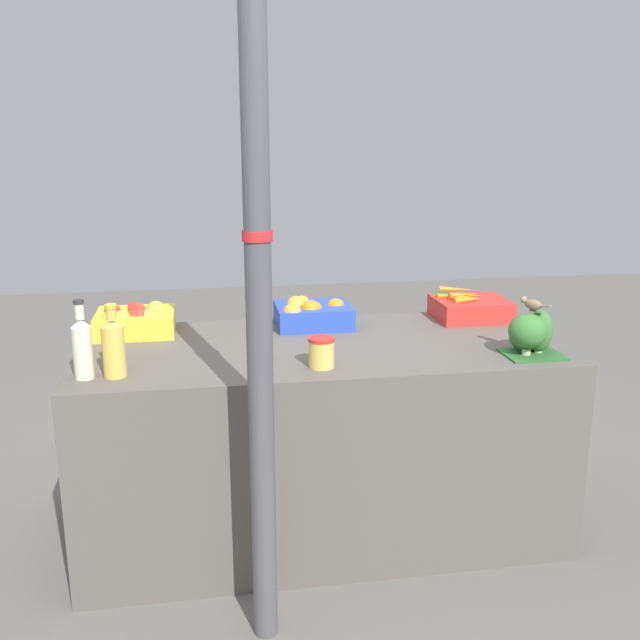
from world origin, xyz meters
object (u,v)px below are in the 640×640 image
Objects in this scene: support_pole at (257,240)px; juice_bottle_cloudy at (82,346)px; pickle_jar at (322,352)px; carrot_crate at (470,308)px; orange_crate at (312,314)px; sparrow_bird at (532,304)px; broccoli_pile at (532,333)px; juice_bottle_golden at (114,347)px; apple_crate at (136,320)px.

juice_bottle_cloudy is (-0.58, 0.38, -0.41)m from support_pole.
pickle_jar is at bearing -1.22° from juice_bottle_cloudy.
carrot_crate reaches higher than pickle_jar.
sparrow_bird is at bearing -36.84° from orange_crate.
support_pole is 8.21× the size of carrot_crate.
broccoli_pile is at bearing 0.14° from juice_bottle_cloudy.
support_pole reaches higher than broccoli_pile.
pickle_jar is (-0.79, -0.58, 0.01)m from carrot_crate.
juice_bottle_golden is at bearing -0.00° from juice_bottle_cloudy.
orange_crate and carrot_crate have the same top height.
broccoli_pile is 1.66m from juice_bottle_cloudy.
sparrow_bird is at bearing -0.28° from juice_bottle_cloudy.
juice_bottle_cloudy reaches higher than juice_bottle_golden.
support_pole is 8.21× the size of orange_crate.
juice_bottle_cloudy is 1.08× the size of juice_bottle_golden.
sparrow_bird is at bearing -136.87° from broccoli_pile.
orange_crate is 0.95m from sparrow_bird.
support_pole is 12.16× the size of broccoli_pile.
broccoli_pile is (1.07, 0.38, -0.44)m from support_pole.
support_pole reaches higher than apple_crate.
juice_bottle_golden is at bearing -144.61° from orange_crate.
juice_bottle_cloudy is 2.51× the size of pickle_jar.
apple_crate is at bearing 115.57° from support_pole.
carrot_crate is 2.91× the size of pickle_jar.
support_pole is at bearing -124.84° from pickle_jar.
orange_crate is at bearing 35.39° from juice_bottle_golden.
sparrow_bird is at bearing 19.33° from support_pole.
support_pole is at bearing -108.11° from orange_crate.
apple_crate is (-0.45, 0.94, -0.47)m from support_pole.
broccoli_pile is 0.82m from pickle_jar.
broccoli_pile is 0.78× the size of juice_bottle_cloudy.
apple_crate is 0.76m from orange_crate.
carrot_crate is (0.74, 0.01, -0.01)m from orange_crate.
juice_bottle_cloudy reaches higher than pickle_jar.
support_pole reaches higher than orange_crate.
juice_bottle_cloudy is 1.65m from sparrow_bird.
orange_crate is 0.58m from pickle_jar.
broccoli_pile is at bearing 0.15° from juice_bottle_golden.
orange_crate is 1.16× the size of juice_bottle_cloudy.
sparrow_bird reaches higher than orange_crate.
sparrow_bird is (1.51, -0.57, 0.14)m from apple_crate.
pickle_jar is at bearing -1.40° from juice_bottle_golden.
orange_crate is 0.74m from carrot_crate.
carrot_crate is at bearing 0.09° from apple_crate.
juice_bottle_golden reaches higher than carrot_crate.
support_pole is 23.90× the size of pickle_jar.
juice_bottle_cloudy reaches higher than orange_crate.
juice_bottle_cloudy is at bearing -179.86° from broccoli_pile.
apple_crate and carrot_crate have the same top height.
sparrow_bird is (0.81, 0.01, 0.15)m from pickle_jar.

